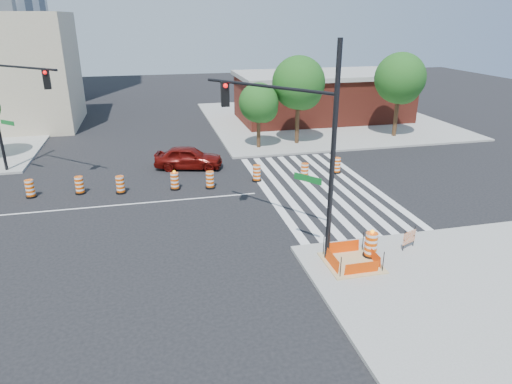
{
  "coord_description": "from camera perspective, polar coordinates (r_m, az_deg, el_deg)",
  "views": [
    {
      "loc": [
        1.38,
        -24.07,
        9.65
      ],
      "look_at": [
        6.3,
        -3.32,
        1.4
      ],
      "focal_mm": 32.0,
      "sensor_mm": 36.0,
      "label": 1
    }
  ],
  "objects": [
    {
      "name": "red_coupe",
      "position": [
        31.05,
        -8.43,
        4.29
      ],
      "size": [
        4.82,
        2.89,
        1.53
      ],
      "primitive_type": "imported",
      "rotation": [
        0.0,
        0.0,
        1.32
      ],
      "color": "#590A07",
      "rests_on": "ground"
    },
    {
      "name": "crosswalk_east",
      "position": [
        27.64,
        7.82,
        0.52
      ],
      "size": [
        6.75,
        13.5,
        0.01
      ],
      "color": "silver",
      "rests_on": "ground"
    },
    {
      "name": "median_drum_7",
      "position": [
        28.39,
        0.09,
        2.3
      ],
      "size": [
        0.6,
        0.6,
        1.02
      ],
      "color": "black",
      "rests_on": "ground"
    },
    {
      "name": "median_drum_6",
      "position": [
        27.36,
        -5.76,
        1.45
      ],
      "size": [
        0.6,
        0.6,
        1.02
      ],
      "color": "black",
      "rests_on": "ground"
    },
    {
      "name": "tree_north_d",
      "position": [
        36.08,
        5.38,
        13.08
      ],
      "size": [
        4.07,
        4.07,
        6.92
      ],
      "color": "#382314",
      "rests_on": "ground"
    },
    {
      "name": "signal_pole_nw",
      "position": [
        31.81,
        -28.52,
        10.85
      ],
      "size": [
        4.93,
        4.6,
        8.72
      ],
      "rotation": [
        0.0,
        0.0,
        -0.75
      ],
      "color": "black",
      "rests_on": "ground"
    },
    {
      "name": "sidewalk_ne",
      "position": [
        46.23,
        8.14,
        8.98
      ],
      "size": [
        22.0,
        22.0,
        0.15
      ],
      "primitive_type": "cube",
      "color": "gray",
      "rests_on": "ground"
    },
    {
      "name": "brick_storefront",
      "position": [
        45.82,
        8.29,
        11.72
      ],
      "size": [
        16.5,
        8.5,
        4.6
      ],
      "color": "maroon",
      "rests_on": "ground"
    },
    {
      "name": "excavation_pit",
      "position": [
        19.34,
        11.88,
        -8.53
      ],
      "size": [
        2.2,
        2.2,
        0.9
      ],
      "color": "tan",
      "rests_on": "ground"
    },
    {
      "name": "median_drum_3",
      "position": [
        28.27,
        -21.19,
        0.74
      ],
      "size": [
        0.6,
        0.6,
        1.02
      ],
      "color": "black",
      "rests_on": "ground"
    },
    {
      "name": "tree_north_c",
      "position": [
        34.87,
        0.39,
        10.82
      ],
      "size": [
        3.04,
        2.98,
        5.07
      ],
      "color": "#382314",
      "rests_on": "ground"
    },
    {
      "name": "median_drum_4",
      "position": [
        27.58,
        -16.59,
        0.82
      ],
      "size": [
        0.6,
        0.6,
        1.02
      ],
      "color": "black",
      "rests_on": "ground"
    },
    {
      "name": "tree_north_e",
      "position": [
        40.02,
        17.56,
        13.08
      ],
      "size": [
        4.11,
        4.11,
        6.99
      ],
      "color": "#382314",
      "rests_on": "ground"
    },
    {
      "name": "lane_centerline",
      "position": [
        25.97,
        -15.41,
        -1.46
      ],
      "size": [
        14.0,
        0.12,
        0.01
      ],
      "primitive_type": "cube",
      "color": "silver",
      "rests_on": "ground"
    },
    {
      "name": "signal_pole_se",
      "position": [
        18.57,
        4.8,
        7.78
      ],
      "size": [
        4.15,
        5.39,
        8.8
      ],
      "rotation": [
        0.0,
        0.0,
        2.22
      ],
      "color": "black",
      "rests_on": "ground"
    },
    {
      "name": "median_drum_2",
      "position": [
        28.83,
        -26.39,
        0.32
      ],
      "size": [
        0.6,
        0.6,
        1.02
      ],
      "color": "black",
      "rests_on": "ground"
    },
    {
      "name": "ground",
      "position": [
        25.97,
        -15.41,
        -1.47
      ],
      "size": [
        120.0,
        120.0,
        0.0
      ],
      "primitive_type": "plane",
      "color": "black",
      "rests_on": "ground"
    },
    {
      "name": "median_drum_5",
      "position": [
        27.44,
        -10.12,
        1.3
      ],
      "size": [
        0.6,
        0.6,
        1.18
      ],
      "color": "black",
      "rests_on": "ground"
    },
    {
      "name": "pit_drum",
      "position": [
        19.79,
        14.18,
        -6.52
      ],
      "size": [
        0.64,
        0.64,
        1.27
      ],
      "color": "black",
      "rests_on": "ground"
    },
    {
      "name": "median_drum_8",
      "position": [
        28.89,
        6.09,
        2.52
      ],
      "size": [
        0.6,
        0.6,
        1.02
      ],
      "color": "black",
      "rests_on": "ground"
    },
    {
      "name": "barricade",
      "position": [
        20.94,
        18.61,
        -5.4
      ],
      "size": [
        0.77,
        0.37,
        0.97
      ],
      "rotation": [
        0.0,
        0.0,
        0.42
      ],
      "color": "#E34E04",
      "rests_on": "ground"
    },
    {
      "name": "median_drum_9",
      "position": [
        30.35,
        10.06,
        3.23
      ],
      "size": [
        0.6,
        0.6,
        1.02
      ],
      "color": "black",
      "rests_on": "ground"
    }
  ]
}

